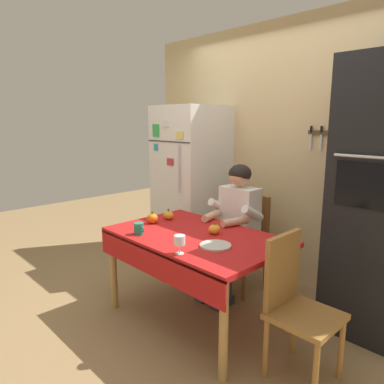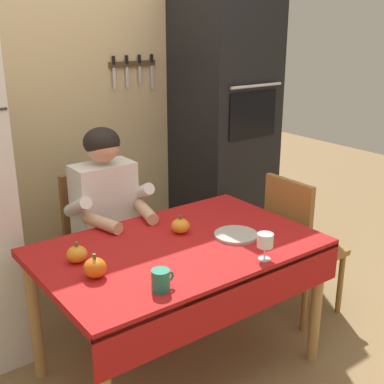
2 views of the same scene
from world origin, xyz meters
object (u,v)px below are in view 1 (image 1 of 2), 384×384
(serving_tray, at_px, (215,246))
(wall_oven, at_px, (380,200))
(coffee_mug, at_px, (139,229))
(chair_behind_person, at_px, (247,238))
(pumpkin_large, at_px, (214,229))
(pumpkin_small, at_px, (153,218))
(dining_table, at_px, (194,245))
(chair_right_side, at_px, (295,300))
(refrigerator, at_px, (192,186))
(seated_person, at_px, (235,219))
(wine_glass, at_px, (180,241))
(pumpkin_medium, at_px, (168,215))

(serving_tray, bearing_deg, wall_oven, 53.19)
(coffee_mug, bearing_deg, chair_behind_person, 77.46)
(pumpkin_large, bearing_deg, pumpkin_small, -163.46)
(chair_behind_person, xyz_separation_m, pumpkin_large, (0.17, -0.66, 0.27))
(dining_table, relative_size, chair_right_side, 1.51)
(dining_table, xyz_separation_m, coffee_mug, (-0.32, -0.31, 0.13))
(refrigerator, xyz_separation_m, seated_person, (0.87, -0.28, -0.16))
(pumpkin_small, bearing_deg, wall_oven, 31.92)
(dining_table, xyz_separation_m, serving_tray, (0.30, -0.08, 0.09))
(chair_right_side, bearing_deg, chair_behind_person, 141.77)
(chair_behind_person, height_order, coffee_mug, chair_behind_person)
(seated_person, distance_m, wine_glass, 1.02)
(dining_table, distance_m, coffee_mug, 0.46)
(dining_table, bearing_deg, pumpkin_large, 55.46)
(pumpkin_large, distance_m, pumpkin_medium, 0.59)
(dining_table, xyz_separation_m, pumpkin_large, (0.09, 0.14, 0.12))
(wine_glass, distance_m, serving_tray, 0.30)
(chair_behind_person, distance_m, seated_person, 0.29)
(coffee_mug, xyz_separation_m, serving_tray, (0.62, 0.23, -0.04))
(wall_oven, relative_size, chair_right_side, 2.26)
(wall_oven, height_order, coffee_mug, wall_oven)
(pumpkin_large, bearing_deg, refrigerator, 144.42)
(coffee_mug, distance_m, pumpkin_medium, 0.48)
(wall_oven, relative_size, pumpkin_large, 20.97)
(refrigerator, bearing_deg, pumpkin_medium, -58.10)
(wall_oven, xyz_separation_m, coffee_mug, (-1.37, -1.23, -0.26))
(wall_oven, relative_size, pumpkin_small, 18.68)
(coffee_mug, xyz_separation_m, wine_glass, (0.55, -0.05, 0.05))
(chair_right_side, distance_m, pumpkin_large, 0.86)
(wall_oven, relative_size, serving_tray, 9.09)
(wall_oven, height_order, chair_behind_person, wall_oven)
(pumpkin_large, height_order, pumpkin_small, pumpkin_small)
(pumpkin_small, xyz_separation_m, serving_tray, (0.79, -0.04, -0.04))
(seated_person, relative_size, wine_glass, 9.38)
(chair_right_side, bearing_deg, seated_person, 149.26)
(dining_table, xyz_separation_m, chair_behind_person, (-0.08, 0.79, -0.14))
(dining_table, xyz_separation_m, pumpkin_medium, (-0.49, 0.15, 0.12))
(seated_person, height_order, serving_tray, seated_person)
(pumpkin_medium, bearing_deg, coffee_mug, -69.43)
(dining_table, distance_m, seated_person, 0.61)
(dining_table, height_order, pumpkin_small, pumpkin_small)
(dining_table, xyz_separation_m, seated_person, (-0.08, 0.60, 0.08))
(coffee_mug, xyz_separation_m, pumpkin_small, (-0.17, 0.27, -0.00))
(chair_right_side, bearing_deg, pumpkin_small, -177.56)
(serving_tray, bearing_deg, pumpkin_small, 176.95)
(chair_right_side, xyz_separation_m, pumpkin_small, (-1.39, -0.06, 0.27))
(refrigerator, height_order, pumpkin_small, refrigerator)
(wall_oven, xyz_separation_m, serving_tray, (-0.75, -1.00, -0.30))
(wall_oven, height_order, wine_glass, wall_oven)
(dining_table, height_order, pumpkin_medium, pumpkin_medium)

